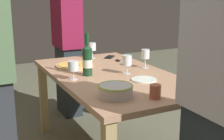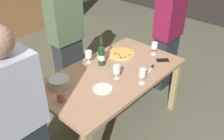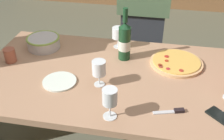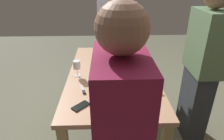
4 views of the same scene
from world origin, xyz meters
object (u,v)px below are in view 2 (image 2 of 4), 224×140
object	(u,v)px
person_guest_left	(168,35)
cell_phone	(163,60)
pizza	(121,54)
wine_glass_by_bottle	(117,70)
wine_glass_near_pizza	(89,55)
person_host	(67,39)
dining_table	(112,80)
wine_glass_far_right	(142,74)
wine_glass_far_left	(154,46)
side_plate	(103,89)
wine_bottle	(101,55)
serving_bowl	(59,81)
person_guest_right	(20,124)
cup_amber	(61,97)
pizza_knife	(151,68)

from	to	relation	value
person_guest_left	cell_phone	bearing A→B (deg)	26.25
pizza	wine_glass_by_bottle	xyz separation A→B (m)	(-0.43, -0.30, 0.10)
wine_glass_near_pizza	person_host	bearing A→B (deg)	77.00
person_host	pizza	bearing A→B (deg)	27.59
dining_table	wine_glass_near_pizza	xyz separation A→B (m)	(-0.02, 0.34, 0.19)
wine_glass_near_pizza	wine_glass_far_right	size ratio (longest dim) A/B	0.88
wine_glass_far_left	person_host	xyz separation A→B (m)	(-0.54, 1.00, -0.03)
side_plate	person_guest_left	distance (m)	1.41
wine_bottle	person_guest_left	xyz separation A→B (m)	(1.08, -0.20, -0.06)
serving_bowl	wine_glass_near_pizza	xyz separation A→B (m)	(0.50, 0.10, 0.06)
wine_glass_far_left	wine_glass_far_right	distance (m)	0.64
serving_bowl	wine_bottle	world-z (taller)	wine_bottle
wine_glass_near_pizza	wine_glass_far_left	xyz separation A→B (m)	(0.67, -0.44, 0.01)
serving_bowl	person_guest_right	distance (m)	0.65
wine_bottle	cup_amber	bearing A→B (deg)	-166.36
wine_glass_by_bottle	person_guest_right	size ratio (longest dim) A/B	0.09
serving_bowl	pizza_knife	size ratio (longest dim) A/B	1.44
wine_glass_far_left	person_guest_left	distance (m)	0.49
cell_phone	cup_amber	bearing A→B (deg)	120.86
wine_bottle	wine_glass_near_pizza	bearing A→B (deg)	114.25
dining_table	serving_bowl	world-z (taller)	serving_bowl
wine_glass_near_pizza	wine_glass_far_right	world-z (taller)	wine_glass_far_right
cell_phone	pizza	bearing A→B (deg)	69.00
wine_glass_far_left	side_plate	world-z (taller)	wine_glass_far_left
person_host	person_guest_right	size ratio (longest dim) A/B	0.99
dining_table	wine_glass_by_bottle	bearing A→B (deg)	-114.82
dining_table	cell_phone	bearing A→B (deg)	-24.43
wine_glass_near_pizza	person_host	distance (m)	0.57
side_plate	pizza	bearing A→B (deg)	25.93
serving_bowl	wine_glass_far_left	distance (m)	1.22
wine_bottle	wine_glass_far_right	world-z (taller)	wine_bottle
pizza	wine_bottle	bearing A→B (deg)	178.25
wine_glass_far_left	person_host	distance (m)	1.13
wine_glass_by_bottle	side_plate	size ratio (longest dim) A/B	0.80
serving_bowl	wine_glass_far_left	size ratio (longest dim) A/B	1.46
pizza	person_guest_left	size ratio (longest dim) A/B	0.20
person_guest_right	wine_glass_by_bottle	bearing A→B (deg)	-5.89
wine_glass_by_bottle	side_plate	world-z (taller)	wine_glass_by_bottle
wine_glass_far_left	side_plate	bearing A→B (deg)	-178.12
wine_glass_far_right	person_guest_right	world-z (taller)	person_guest_right
person_host	person_guest_left	distance (m)	1.36
dining_table	pizza_knife	size ratio (longest dim) A/B	10.20
wine_glass_by_bottle	wine_glass_far_left	world-z (taller)	same
wine_bottle	cell_phone	distance (m)	0.72
side_plate	cell_phone	bearing A→B (deg)	-8.85
wine_glass_by_bottle	cell_phone	world-z (taller)	wine_glass_by_bottle
pizza	cell_phone	world-z (taller)	pizza
wine_glass_by_bottle	person_host	size ratio (longest dim) A/B	0.09
wine_glass_far_right	cup_amber	size ratio (longest dim) A/B	1.83
cell_phone	dining_table	bearing A→B (deg)	109.68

